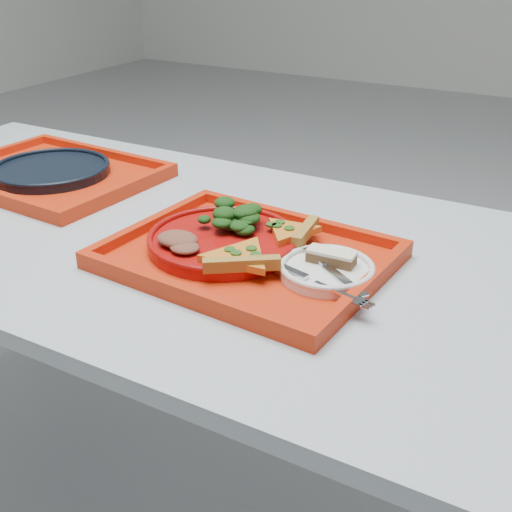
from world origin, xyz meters
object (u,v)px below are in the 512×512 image
navy_plate (51,171)px  dessert_bar (331,257)px  dinner_plate (223,242)px  tray_main (248,259)px  tray_far (52,177)px

navy_plate → dessert_bar: dessert_bar is taller
dessert_bar → navy_plate: bearing=168.5°
dinner_plate → tray_main: bearing=-10.3°
navy_plate → dessert_bar: size_ratio=3.32×
tray_far → navy_plate: bearing=0.0°
tray_main → dinner_plate: bearing=173.7°
tray_main → navy_plate: navy_plate is taller
tray_far → dinner_plate: dinner_plate is taller
tray_main → dinner_plate: dinner_plate is taller
dinner_plate → navy_plate: size_ratio=1.00×
tray_main → dinner_plate: 0.06m
dessert_bar → tray_far: bearing=168.5°
tray_main → dessert_bar: (0.14, 0.02, 0.03)m
navy_plate → tray_main: bearing=-13.2°
dessert_bar → tray_main: bearing=-174.2°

